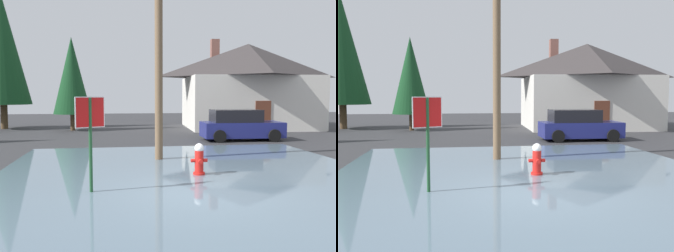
{
  "view_description": "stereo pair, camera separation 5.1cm",
  "coord_description": "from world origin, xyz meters",
  "views": [
    {
      "loc": [
        -1.81,
        -8.25,
        2.33
      ],
      "look_at": [
        -0.02,
        4.07,
        1.29
      ],
      "focal_mm": 39.21,
      "sensor_mm": 36.0,
      "label": 1
    },
    {
      "loc": [
        -1.76,
        -8.26,
        2.33
      ],
      "look_at": [
        -0.02,
        4.07,
        1.29
      ],
      "focal_mm": 39.21,
      "sensor_mm": 36.0,
      "label": 2
    }
  ],
  "objects": [
    {
      "name": "pine_tree_short_left",
      "position": [
        -4.61,
        16.88,
        3.64
      ],
      "size": [
        2.48,
        2.48,
        6.19
      ],
      "color": "#4C3823",
      "rests_on": "ground"
    },
    {
      "name": "flood_puddle",
      "position": [
        0.36,
        2.13,
        0.03
      ],
      "size": [
        11.29,
        11.61,
        0.05
      ],
      "primitive_type": "cube",
      "color": "slate",
      "rests_on": "ground"
    },
    {
      "name": "utility_pole",
      "position": [
        -0.26,
        4.69,
        4.78
      ],
      "size": [
        1.6,
        0.28,
        9.21
      ],
      "color": "brown",
      "rests_on": "ground"
    },
    {
      "name": "lane_stop_bar",
      "position": [
        -0.48,
        -1.0,
        0.0
      ],
      "size": [
        3.93,
        0.57,
        0.01
      ],
      "primitive_type": "cube",
      "rotation": [
        0.0,
        0.0,
        0.07
      ],
      "color": "silver",
      "rests_on": "ground"
    },
    {
      "name": "parked_car",
      "position": [
        4.64,
        10.05,
        0.77
      ],
      "size": [
        4.2,
        2.07,
        1.6
      ],
      "color": "navy",
      "rests_on": "ground"
    },
    {
      "name": "fire_hydrant",
      "position": [
        0.58,
        1.96,
        0.47
      ],
      "size": [
        0.48,
        0.41,
        0.96
      ],
      "color": "red",
      "rests_on": "ground"
    },
    {
      "name": "pine_tree_mid_left",
      "position": [
        -9.5,
        18.76,
        5.61
      ],
      "size": [
        3.81,
        3.81,
        9.54
      ],
      "color": "#4C3823",
      "rests_on": "ground"
    },
    {
      "name": "stop_sign_near",
      "position": [
        -2.39,
        0.45,
        1.64
      ],
      "size": [
        0.66,
        0.33,
        2.3
      ],
      "color": "#1E4C28",
      "rests_on": "ground"
    },
    {
      "name": "ground_plane",
      "position": [
        0.0,
        0.0,
        -0.05
      ],
      "size": [
        80.0,
        80.0,
        0.1
      ],
      "primitive_type": "cube",
      "color": "#2D2D30"
    },
    {
      "name": "house",
      "position": [
        7.73,
        17.32,
        3.13
      ],
      "size": [
        9.89,
        8.0,
        6.5
      ],
      "color": "beige",
      "rests_on": "ground"
    }
  ]
}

